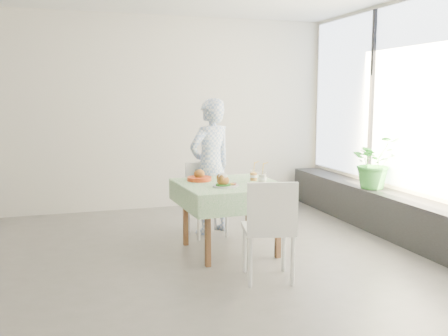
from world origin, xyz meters
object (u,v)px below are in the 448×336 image
object	(u,v)px
juice_cup_orange	(254,176)
chair_near	(268,249)
diner	(211,166)
main_dish	(225,182)
chair_far	(207,213)
cafe_table	(230,209)
potted_plant	(374,162)

from	to	relation	value
juice_cup_orange	chair_near	bearing A→B (deg)	-103.21
diner	main_dish	world-z (taller)	diner
chair_far	chair_near	xyz separation A→B (m)	(0.13, -1.59, 0.02)
chair_far	juice_cup_orange	xyz separation A→B (m)	(0.35, -0.62, 0.53)
main_dish	juice_cup_orange	xyz separation A→B (m)	(0.41, 0.26, 0.01)
chair_far	diner	world-z (taller)	diner
main_dish	juice_cup_orange	size ratio (longest dim) A/B	1.15
juice_cup_orange	chair_far	bearing A→B (deg)	119.55
cafe_table	main_dish	xyz separation A→B (m)	(-0.12, -0.19, 0.33)
chair_near	potted_plant	size ratio (longest dim) A/B	1.39
cafe_table	juice_cup_orange	world-z (taller)	juice_cup_orange
cafe_table	diner	bearing A→B (deg)	88.79
cafe_table	chair_near	xyz separation A→B (m)	(0.07, -0.90, -0.17)
cafe_table	potted_plant	distance (m)	2.11
diner	juice_cup_orange	xyz separation A→B (m)	(0.28, -0.72, -0.01)
chair_near	potted_plant	bearing A→B (deg)	33.39
potted_plant	diner	bearing A→B (deg)	169.12
chair_far	diner	bearing A→B (deg)	52.13
cafe_table	diner	world-z (taller)	diner
cafe_table	juice_cup_orange	size ratio (longest dim) A/B	4.57
cafe_table	potted_plant	bearing A→B (deg)	11.16
diner	potted_plant	distance (m)	2.06
chair_far	chair_near	world-z (taller)	chair_near
chair_near	diner	distance (m)	1.77
chair_far	main_dish	xyz separation A→B (m)	(-0.06, -0.88, 0.52)
cafe_table	potted_plant	world-z (taller)	potted_plant
main_dish	chair_near	bearing A→B (deg)	-75.26
main_dish	chair_far	bearing A→B (deg)	86.09
chair_far	juice_cup_orange	distance (m)	0.89
chair_near	potted_plant	world-z (taller)	potted_plant
chair_far	potted_plant	xyz separation A→B (m)	(2.10, -0.29, 0.57)
main_dish	potted_plant	xyz separation A→B (m)	(2.16, 0.59, 0.04)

